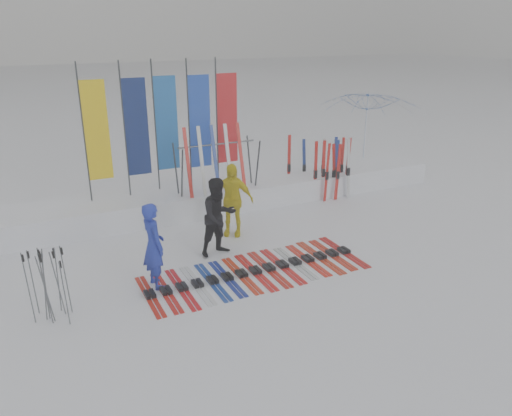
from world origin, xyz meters
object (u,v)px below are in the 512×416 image
tent_canopy (367,134)px  person_black (219,217)px  person_blue (154,246)px  ski_rack (217,160)px  ski_row (256,271)px  person_yellow (232,200)px

tent_canopy → person_black: bearing=-152.5°
person_blue → person_black: bearing=-70.5°
person_blue → ski_rack: (2.49, 3.08, 0.58)m
ski_row → person_blue: bearing=169.5°
person_black → person_yellow: bearing=41.1°
person_blue → ski_rack: size_ratio=0.79×
ski_row → person_yellow: bearing=80.0°
ski_rack → ski_row: bearing=-100.0°
ski_row → ski_rack: ski_rack is taller
ski_row → ski_rack: bearing=80.0°
ski_rack → person_yellow: bearing=-100.1°
person_blue → person_black: person_black is taller
person_black → ski_row: (0.30, -1.12, -0.79)m
tent_canopy → ski_rack: bearing=-169.8°
person_blue → person_black: (1.58, 0.77, 0.02)m
person_yellow → tent_canopy: 6.19m
tent_canopy → ski_row: bearing=-143.8°
person_blue → ski_row: 2.06m
ski_row → ski_rack: size_ratio=2.13×
person_yellow → ski_rack: size_ratio=0.82×
person_blue → tent_canopy: size_ratio=0.54×
person_black → person_yellow: 1.05m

